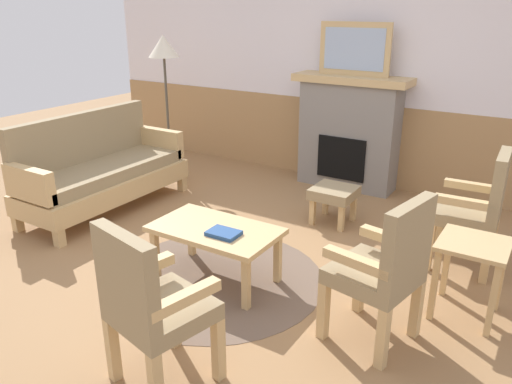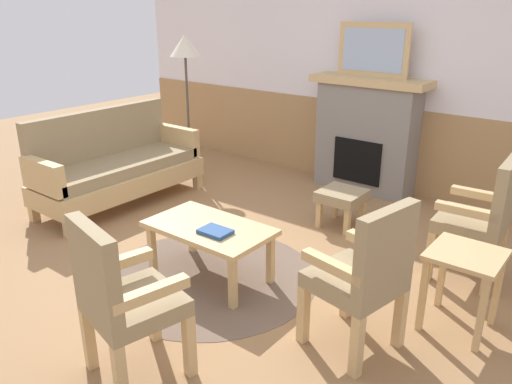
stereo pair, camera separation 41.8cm
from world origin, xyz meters
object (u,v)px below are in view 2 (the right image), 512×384
framed_picture (373,50)px  coffee_table (209,232)px  armchair_front_left (121,295)px  armchair_near_fireplace (482,215)px  armchair_by_window_left (365,272)px  fireplace (366,134)px  book_on_table (215,232)px  couch (117,167)px  floor_lamp_by_couch (185,55)px  side_table (464,269)px  footstool (342,198)px

framed_picture → coffee_table: size_ratio=0.83×
armchair_front_left → coffee_table: bearing=109.8°
armchair_near_fireplace → armchair_by_window_left: bearing=-102.5°
framed_picture → armchair_by_window_left: size_ratio=0.82×
coffee_table → armchair_front_left: size_ratio=0.98×
fireplace → book_on_table: size_ratio=5.64×
coffee_table → framed_picture: bearing=89.7°
couch → coffee_table: bearing=-16.9°
floor_lamp_by_couch → couch: bearing=-82.0°
coffee_table → floor_lamp_by_couch: 2.93m
coffee_table → side_table: size_ratio=1.75×
fireplace → floor_lamp_by_couch: bearing=-160.1°
side_table → armchair_front_left: bearing=-128.8°
fireplace → armchair_near_fireplace: (1.61, -1.31, -0.11)m
armchair_by_window_left → side_table: (0.40, 0.61, -0.10)m
framed_picture → armchair_near_fireplace: framed_picture is taller
armchair_by_window_left → armchair_front_left: bearing=-131.7°
fireplace → couch: 2.75m
book_on_table → armchair_front_left: bearing=-75.4°
armchair_by_window_left → side_table: armchair_by_window_left is taller
book_on_table → side_table: bearing=20.6°
fireplace → coffee_table: (-0.01, -2.56, -0.27)m
armchair_near_fireplace → floor_lamp_by_couch: size_ratio=0.58×
armchair_by_window_left → armchair_front_left: same height
footstool → floor_lamp_by_couch: 2.66m
coffee_table → book_on_table: (0.13, -0.07, 0.07)m
armchair_by_window_left → floor_lamp_by_couch: floor_lamp_by_couch is taller
armchair_near_fireplace → armchair_front_left: bearing=-117.3°
armchair_near_fireplace → armchair_front_left: size_ratio=1.00×
coffee_table → armchair_by_window_left: bearing=-3.4°
framed_picture → couch: framed_picture is taller
footstool → armchair_front_left: bearing=-88.2°
fireplace → couch: fireplace is taller
armchair_near_fireplace → armchair_front_left: (-1.22, -2.37, 0.00)m
side_table → floor_lamp_by_couch: size_ratio=0.33×
framed_picture → armchair_by_window_left: framed_picture is taller
book_on_table → floor_lamp_by_couch: floor_lamp_by_couch is taller
fireplace → couch: bearing=-133.3°
framed_picture → side_table: 2.89m
framed_picture → armchair_near_fireplace: bearing=-39.1°
armchair_front_left → framed_picture: bearing=96.1°
coffee_table → armchair_by_window_left: 1.34m
framed_picture → side_table: bearing=-49.8°
coffee_table → side_table: side_table is taller
coffee_table → armchair_near_fireplace: armchair_near_fireplace is taller
framed_picture → armchair_front_left: (0.39, -3.68, -1.02)m
framed_picture → armchair_near_fireplace: size_ratio=0.82×
fireplace → armchair_front_left: bearing=-83.9°
footstool → armchair_front_left: 2.62m
book_on_table → floor_lamp_by_couch: 3.05m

